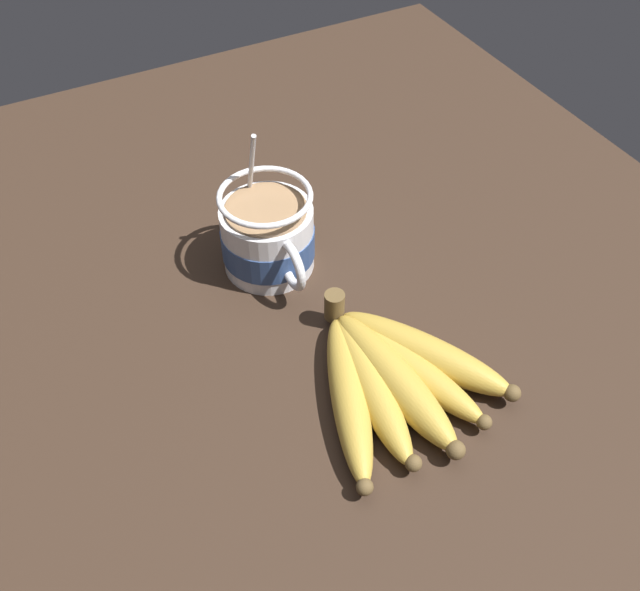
# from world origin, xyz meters

# --- Properties ---
(table) EXTENTS (0.97, 0.97, 0.03)m
(table) POSITION_xyz_m (0.00, 0.00, 0.01)
(table) COLOR #332319
(table) RESTS_ON ground
(coffee_mug) EXTENTS (0.14, 0.10, 0.15)m
(coffee_mug) POSITION_xyz_m (-0.03, -0.00, 0.07)
(coffee_mug) COLOR silver
(coffee_mug) RESTS_ON table
(banana_bunch) EXTENTS (0.20, 0.19, 0.04)m
(banana_bunch) POSITION_xyz_m (0.16, 0.03, 0.04)
(banana_bunch) COLOR brown
(banana_bunch) RESTS_ON table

